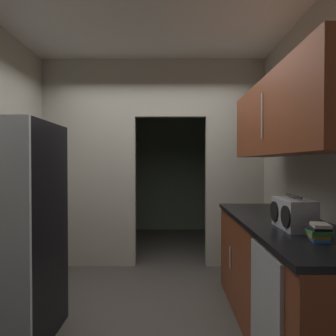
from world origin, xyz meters
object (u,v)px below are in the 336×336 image
object	(u,v)px
dishwasher	(265,320)
book_stack	(319,232)
boombox	(293,214)
refrigerator	(4,232)

from	to	relation	value
dishwasher	book_stack	distance (m)	0.64
boombox	book_stack	xyz separation A→B (m)	(0.02, -0.34, -0.05)
refrigerator	boombox	world-z (taller)	refrigerator
dishwasher	book_stack	bearing A→B (deg)	-2.13
book_stack	boombox	bearing A→B (deg)	93.04
boombox	book_stack	bearing A→B (deg)	-86.96
dishwasher	refrigerator	bearing A→B (deg)	164.91
refrigerator	boombox	distance (m)	2.23
book_stack	dishwasher	bearing A→B (deg)	177.87
refrigerator	dishwasher	bearing A→B (deg)	-15.09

